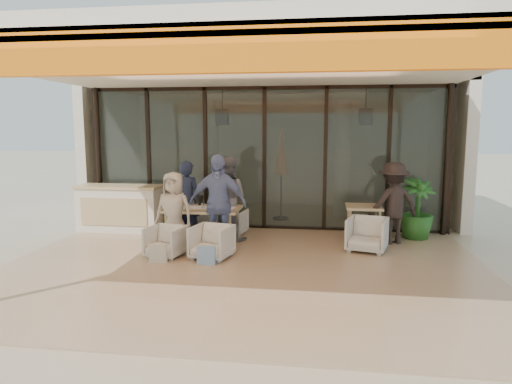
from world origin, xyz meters
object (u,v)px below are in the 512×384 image
diner_navy (187,200)px  side_table (364,211)px  host_counter (120,208)px  diner_grey (227,198)px  diner_periwinkle (218,203)px  side_chair (367,233)px  standing_woman (393,204)px  dining_table (201,210)px  chair_far_left (194,217)px  chair_near_right (212,241)px  diner_cream (174,211)px  potted_palm (416,209)px  chair_far_right (232,221)px  chair_near_left (166,240)px

diner_navy → side_table: bearing=-166.4°
host_counter → diner_navy: size_ratio=1.14×
diner_grey → side_table: (2.75, 0.22, -0.23)m
diner_periwinkle → side_chair: 2.83m
host_counter → diner_navy: bearing=-14.1°
host_counter → standing_woman: bearing=-3.1°
dining_table → diner_grey: (0.43, 0.44, 0.18)m
diner_navy → dining_table: bearing=143.0°
diner_navy → diner_grey: diner_grey is taller
chair_far_left → standing_woman: 4.19m
chair_far_left → standing_woman: standing_woman is taller
standing_woman → chair_far_left: bearing=-27.7°
host_counter → side_table: bearing=-2.2°
chair_near_right → dining_table: bearing=126.7°
diner_grey → diner_cream: bearing=62.3°
chair_near_right → diner_grey: 1.50m
diner_periwinkle → potted_palm: (3.85, 1.50, -0.27)m
chair_near_right → standing_woman: standing_woman is taller
chair_far_right → chair_far_left: bearing=8.4°
chair_near_left → diner_cream: 0.66m
chair_near_left → standing_woman: bearing=32.1°
diner_navy → potted_palm: (4.69, 0.60, -0.18)m
dining_table → diner_periwinkle: diner_periwinkle is taller
chair_far_right → chair_near_left: (-0.84, -1.90, 0.01)m
host_counter → dining_table: bearing=-22.5°
dining_table → chair_near_right: size_ratio=2.24×
host_counter → diner_navy: 1.76m
diner_grey → diner_periwinkle: 0.90m
chair_near_right → diner_grey: (0.00, 1.40, 0.53)m
dining_table → side_table: dining_table is taller
side_chair → diner_navy: bearing=-173.1°
dining_table → chair_far_left: size_ratio=2.10×
diner_navy → diner_cream: (0.00, -0.90, -0.07)m
chair_far_left → dining_table: bearing=100.7°
chair_near_left → side_chair: side_chair is taller
diner_periwinkle → side_table: bearing=21.6°
dining_table → side_table: size_ratio=2.01×
chair_near_left → side_table: side_table is taller
host_counter → diner_periwinkle: 2.87m
potted_palm → diner_navy: bearing=-172.8°
side_chair → potted_palm: size_ratio=0.56×
chair_near_right → diner_cream: bearing=161.8°
diner_grey → side_table: size_ratio=2.32×
chair_far_right → potted_palm: (3.85, 0.10, 0.33)m
chair_near_right → diner_navy: bearing=133.6°
chair_far_left → standing_woman: size_ratio=0.44×
dining_table → side_chair: bearing=-1.6°
chair_near_right → diner_grey: diner_grey is taller
chair_far_right → diner_grey: diner_grey is taller
diner_grey → standing_woman: (3.30, 0.11, -0.05)m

